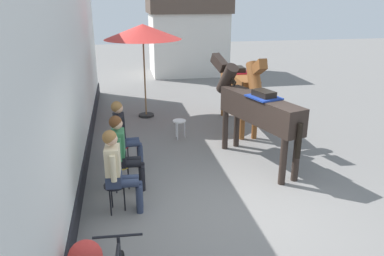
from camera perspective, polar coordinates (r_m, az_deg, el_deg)
ground_plane at (r=8.81m, az=0.33°, el=-2.45°), size 40.00×40.00×0.00m
pub_facade_wall at (r=6.81m, az=-18.58°, el=3.55°), size 0.34×14.00×3.40m
distant_cottage at (r=16.82m, az=-0.65°, el=14.37°), size 3.40×2.60×3.50m
seated_visitor_near at (r=5.95m, az=-11.27°, el=-5.88°), size 0.61×0.49×1.39m
seated_visitor_middle at (r=6.61m, az=-10.55°, el=-3.21°), size 0.61×0.49×1.39m
seated_visitor_far at (r=7.48m, az=-10.49°, el=-0.48°), size 0.61×0.49×1.39m
saddled_horse_near at (r=7.65m, az=9.63°, el=3.03°), size 1.14×2.91×2.06m
saddled_horse_far at (r=9.68m, az=7.33°, el=6.60°), size 0.52×3.00×2.06m
cafe_parasol at (r=10.46m, az=-7.49°, el=14.22°), size 2.10×2.10×2.58m
spare_stool_white at (r=9.04m, az=-1.94°, el=0.82°), size 0.32×0.32×0.46m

